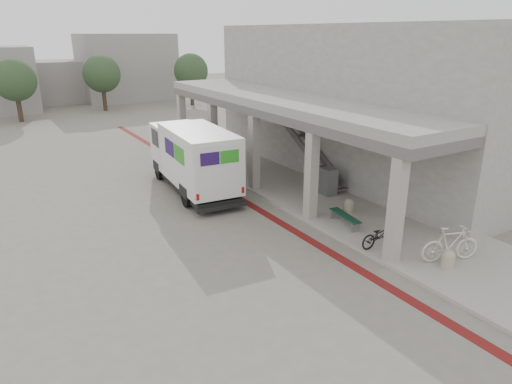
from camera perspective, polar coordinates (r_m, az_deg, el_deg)
ground at (r=15.77m, az=1.76°, el=-5.62°), size 120.00×120.00×0.00m
bike_lane_stripe at (r=17.81m, az=0.94°, el=-2.57°), size 0.35×40.00×0.01m
sidewalk at (r=18.08m, az=12.45°, el=-2.52°), size 4.40×28.00×0.12m
transit_building at (r=22.29m, az=10.41°, el=10.66°), size 7.60×17.00×7.00m
distant_backdrop at (r=48.24m, az=-26.07°, el=12.78°), size 28.00×10.00×6.50m
tree_left at (r=40.19m, az=-27.94°, el=12.24°), size 3.20×3.20×4.80m
tree_mid at (r=43.22m, az=-18.72°, el=13.78°), size 3.20×3.20×4.80m
tree_right at (r=44.80m, az=-8.13°, el=14.74°), size 3.20×3.20×4.80m
fedex_truck at (r=20.04m, az=-7.93°, el=4.36°), size 2.62×6.88×2.87m
bench at (r=16.62m, az=11.06°, el=-3.18°), size 0.60×1.64×0.38m
bollard_near at (r=14.59m, az=22.90°, el=-7.70°), size 0.37×0.37×0.56m
bollard_far at (r=17.80m, az=11.52°, el=-1.65°), size 0.36×0.36×0.55m
utility_cabinet at (r=19.51m, az=9.01°, el=1.32°), size 0.56×0.72×1.15m
bicycle_black at (r=15.21m, az=15.31°, el=-5.15°), size 1.56×0.59×0.81m
bicycle_cream at (r=14.88m, az=23.14°, el=-6.00°), size 1.92×1.13×1.11m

